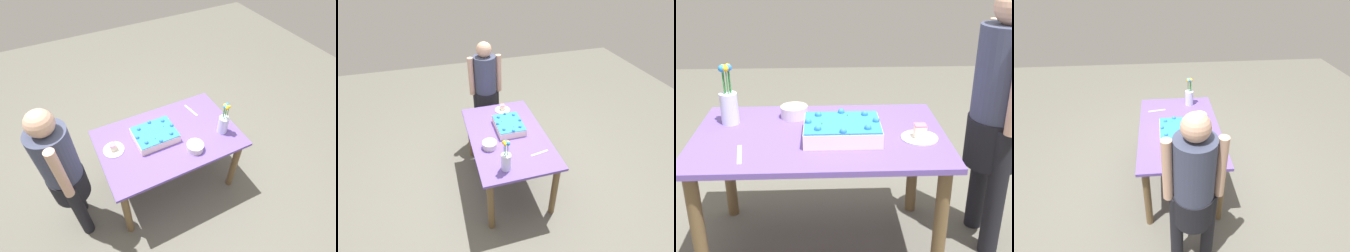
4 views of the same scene
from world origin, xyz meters
TOP-DOWN VIEW (x-y plane):
  - ground_plane at (0.00, 0.00)m, footprint 8.00×8.00m
  - dining_table at (0.00, 0.00)m, footprint 1.35×0.85m
  - sheet_cake at (0.12, -0.05)m, footprint 0.40×0.31m
  - serving_plate_with_slice at (0.52, -0.09)m, footprint 0.19×0.19m
  - cake_knife at (-0.38, -0.24)m, footprint 0.05×0.20m
  - flower_vase at (-0.50, 0.16)m, footprint 0.10×0.10m
  - fruit_bowl at (-0.15, 0.24)m, footprint 0.16×0.16m
  - person_standing at (0.97, 0.03)m, footprint 0.31×0.45m

SIDE VIEW (x-z plane):
  - ground_plane at x=0.00m, z-range 0.00..0.00m
  - dining_table at x=0.00m, z-range 0.25..0.98m
  - cake_knife at x=-0.38m, z-range 0.74..0.74m
  - serving_plate_with_slice at x=0.52m, z-range 0.72..0.80m
  - fruit_bowl at x=-0.15m, z-range 0.74..0.80m
  - sheet_cake at x=0.12m, z-range 0.73..0.84m
  - person_standing at x=0.97m, z-range 0.11..1.60m
  - flower_vase at x=-0.50m, z-range 0.68..1.03m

